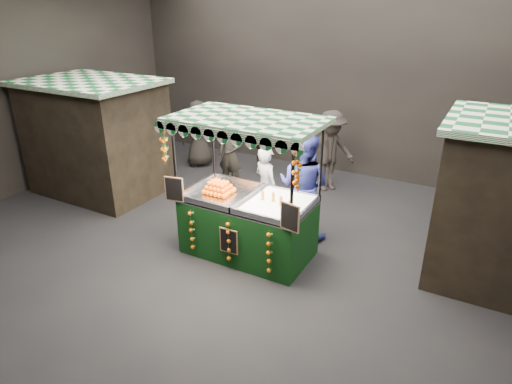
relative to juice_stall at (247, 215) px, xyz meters
The scene contains 10 objects.
ground 0.79m from the juice_stall, 130.43° to the right, with size 12.00×12.00×0.00m, color black.
market_hall 2.62m from the juice_stall, 130.43° to the right, with size 12.10×10.10×5.05m.
neighbour_stall_left 4.63m from the juice_stall, 169.09° to the left, with size 3.00×2.20×2.60m.
juice_stall is the anchor object (origin of this frame).
vendor_grey 1.19m from the juice_stall, 102.27° to the left, with size 0.71×0.60×1.64m.
vendor_blue 1.27m from the juice_stall, 63.26° to the left, with size 1.00×0.78×2.04m.
shopper_0 3.08m from the juice_stall, 127.65° to the left, with size 0.63×0.42×1.70m.
shopper_2 4.14m from the juice_stall, 114.32° to the left, with size 1.06×0.79×1.67m.
shopper_3 3.51m from the juice_stall, 86.66° to the left, with size 1.36×1.40×1.92m.
shopper_4 4.90m from the juice_stall, 135.77° to the left, with size 1.03×1.00×1.79m.
Camera 1 is at (3.55, -5.75, 4.16)m, focal length 30.76 mm.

